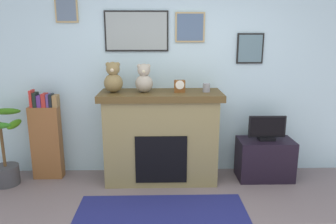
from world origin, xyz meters
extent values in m
cube|color=silver|center=(0.00, 2.00, 1.30)|extent=(5.20, 0.12, 2.60)
cube|color=black|center=(-0.52, 1.93, 1.87)|extent=(0.80, 0.02, 0.50)
cube|color=#8D9A9A|center=(-0.52, 1.91, 1.87)|extent=(0.76, 0.00, 0.46)
cube|color=tan|center=(0.15, 1.93, 1.92)|extent=(0.37, 0.02, 0.37)
cube|color=#4A6282|center=(0.15, 1.91, 1.92)|extent=(0.33, 0.00, 0.33)
cube|color=black|center=(0.92, 1.93, 1.66)|extent=(0.34, 0.02, 0.38)
cube|color=slate|center=(0.92, 1.91, 1.66)|extent=(0.30, 0.00, 0.34)
cube|color=tan|center=(-1.37, 1.93, 2.12)|extent=(0.28, 0.02, 0.29)
cube|color=slate|center=(-1.37, 1.91, 2.12)|extent=(0.24, 0.00, 0.25)
cube|color=olive|center=(-0.22, 1.66, 0.53)|extent=(1.38, 0.56, 1.07)
cube|color=#513E1E|center=(-0.22, 1.66, 1.11)|extent=(1.50, 0.62, 0.08)
cube|color=black|center=(-0.22, 1.37, 0.37)|extent=(0.62, 0.02, 0.59)
cube|color=brown|center=(-1.70, 1.74, 0.48)|extent=(0.37, 0.16, 0.95)
cube|color=red|center=(-1.83, 1.74, 1.06)|extent=(0.03, 0.13, 0.21)
cube|color=black|center=(-1.78, 1.74, 1.04)|extent=(0.04, 0.13, 0.18)
cube|color=#532B78|center=(-1.73, 1.74, 1.03)|extent=(0.05, 0.13, 0.15)
cube|color=#AB2A27|center=(-1.67, 1.74, 1.04)|extent=(0.05, 0.13, 0.17)
cube|color=#563B7A|center=(-1.62, 1.74, 1.03)|extent=(0.03, 0.13, 0.16)
cube|color=black|center=(-1.59, 1.74, 1.03)|extent=(0.03, 0.13, 0.16)
cube|color=olive|center=(-1.53, 1.74, 1.03)|extent=(0.06, 0.13, 0.15)
cylinder|color=#3F3F44|center=(-2.16, 1.54, 0.12)|extent=(0.31, 0.31, 0.24)
cylinder|color=brown|center=(-2.16, 1.54, 0.52)|extent=(0.04, 0.04, 0.57)
ellipsoid|color=#3A7313|center=(-1.99, 1.54, 0.78)|extent=(0.11, 0.36, 0.08)
ellipsoid|color=#387217|center=(-2.18, 1.76, 0.89)|extent=(0.37, 0.12, 0.08)
cube|color=black|center=(1.12, 1.64, 0.26)|extent=(0.70, 0.40, 0.52)
cube|color=black|center=(1.12, 1.64, 0.54)|extent=(0.20, 0.14, 0.04)
cube|color=black|center=(1.12, 1.64, 0.70)|extent=(0.47, 0.03, 0.27)
cube|color=black|center=(1.12, 1.62, 0.70)|extent=(0.43, 0.00, 0.23)
cube|color=navy|center=(-0.22, 0.70, 0.00)|extent=(1.81, 0.99, 0.01)
cylinder|color=gray|center=(0.34, 1.64, 1.20)|extent=(0.09, 0.09, 0.11)
cube|color=brown|center=(0.01, 1.64, 1.22)|extent=(0.13, 0.09, 0.15)
cylinder|color=white|center=(0.01, 1.59, 1.24)|extent=(0.11, 0.01, 0.11)
sphere|color=olive|center=(-0.79, 1.64, 1.26)|extent=(0.23, 0.23, 0.23)
sphere|color=olive|center=(-0.79, 1.64, 1.43)|extent=(0.16, 0.16, 0.16)
sphere|color=olive|center=(-0.85, 1.64, 1.48)|extent=(0.06, 0.06, 0.06)
sphere|color=olive|center=(-0.73, 1.64, 1.48)|extent=(0.06, 0.06, 0.06)
sphere|color=beige|center=(-0.79, 1.57, 1.43)|extent=(0.05, 0.05, 0.05)
sphere|color=#A89F8F|center=(-0.42, 1.64, 1.26)|extent=(0.22, 0.22, 0.22)
sphere|color=#A89F8F|center=(-0.42, 1.64, 1.42)|extent=(0.16, 0.16, 0.16)
sphere|color=#A89F8F|center=(-0.48, 1.64, 1.46)|extent=(0.05, 0.05, 0.05)
sphere|color=#A89F8F|center=(-0.37, 1.64, 1.46)|extent=(0.05, 0.05, 0.05)
sphere|color=beige|center=(-0.42, 1.58, 1.41)|extent=(0.05, 0.05, 0.05)
camera|label=1|loc=(-0.23, -2.25, 1.84)|focal=34.58mm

